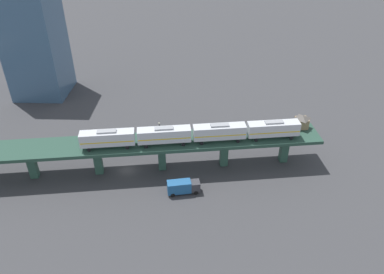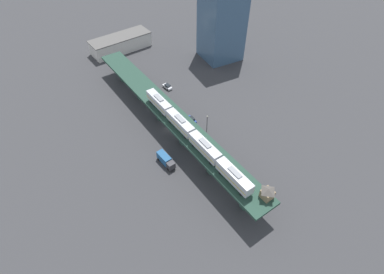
{
  "view_description": "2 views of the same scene",
  "coord_description": "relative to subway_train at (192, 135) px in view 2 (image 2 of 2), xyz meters",
  "views": [
    {
      "loc": [
        -70.49,
        -17.77,
        56.27
      ],
      "look_at": [
        0.71,
        -15.62,
        9.49
      ],
      "focal_mm": 35.0,
      "sensor_mm": 36.0,
      "label": 1
    },
    {
      "loc": [
        -28.31,
        -71.34,
        72.14
      ],
      "look_at": [
        0.71,
        -15.62,
        9.49
      ],
      "focal_mm": 28.0,
      "sensor_mm": 36.0,
      "label": 2
    }
  ],
  "objects": [
    {
      "name": "ground_plane",
      "position": [
        -0.71,
        15.62,
        -10.53
      ],
      "size": [
        400.0,
        400.0,
        0.0
      ],
      "primitive_type": "plane",
      "color": "#38383A"
    },
    {
      "name": "elevated_viaduct",
      "position": [
        -0.68,
        15.44,
        -3.68
      ],
      "size": [
        20.71,
        92.29,
        7.99
      ],
      "color": "#244135",
      "rests_on": "ground"
    },
    {
      "name": "subway_train",
      "position": [
        0.0,
        0.0,
        0.0
      ],
      "size": [
        9.48,
        49.72,
        4.45
      ],
      "color": "silver",
      "rests_on": "elevated_viaduct"
    },
    {
      "name": "signal_hut",
      "position": [
        7.42,
        -26.43,
        -0.74
      ],
      "size": [
        3.62,
        3.62,
        3.4
      ],
      "color": "#8C7251",
      "rests_on": "elevated_viaduct"
    },
    {
      "name": "street_car_white",
      "position": [
        8.52,
        38.06,
        -9.59
      ],
      "size": [
        2.76,
        4.69,
        1.89
      ],
      "color": "silver",
      "rests_on": "ground"
    },
    {
      "name": "street_car_blue",
      "position": [
        7.78,
        15.51,
        -9.59
      ],
      "size": [
        2.36,
        4.58,
        1.89
      ],
      "color": "#233D93",
      "rests_on": "ground"
    },
    {
      "name": "delivery_truck",
      "position": [
        -8.28,
        1.75,
        -8.77
      ],
      "size": [
        3.52,
        7.49,
        3.2
      ],
      "color": "#333338",
      "rests_on": "ground"
    },
    {
      "name": "street_lamp",
      "position": [
        10.32,
        8.74,
        -6.42
      ],
      "size": [
        0.44,
        0.44,
        6.94
      ],
      "color": "black",
      "rests_on": "ground"
    },
    {
      "name": "warehouse_building",
      "position": [
        1.96,
        77.04,
        -7.12
      ],
      "size": [
        29.84,
        14.7,
        6.8
      ],
      "color": "beige",
      "rests_on": "ground"
    },
    {
      "name": "office_tower",
      "position": [
        40.62,
        50.22,
        7.47
      ],
      "size": [
        16.0,
        16.0,
        36.0
      ],
      "color": "#3D5B7A",
      "rests_on": "ground"
    }
  ]
}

